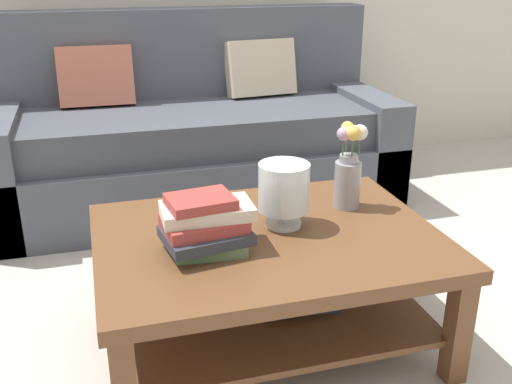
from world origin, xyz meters
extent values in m
plane|color=#B7B2A8|center=(0.00, 0.00, 0.00)|extent=(10.00, 10.00, 0.00)
cube|color=#474C56|center=(-0.03, 0.94, 0.18)|extent=(2.21, 0.90, 0.36)
cube|color=#40444E|center=(-0.03, 0.91, 0.46)|extent=(1.97, 0.74, 0.20)
cube|color=#474C56|center=(-0.03, 1.29, 0.71)|extent=(2.21, 0.20, 0.70)
cube|color=#474C56|center=(-1.04, 0.94, 0.30)|extent=(0.20, 0.90, 0.60)
cube|color=#474C56|center=(0.97, 0.94, 0.30)|extent=(0.20, 0.90, 0.60)
cube|color=#B26651|center=(-0.53, 1.15, 0.72)|extent=(0.40, 0.19, 0.34)
cube|color=beige|center=(0.41, 1.15, 0.72)|extent=(0.42, 0.23, 0.34)
cube|color=brown|center=(-0.03, -0.45, 0.41)|extent=(1.18, 0.88, 0.05)
cube|color=brown|center=(0.50, -0.83, 0.19)|extent=(0.07, 0.07, 0.38)
cube|color=brown|center=(-0.57, -0.06, 0.19)|extent=(0.07, 0.07, 0.38)
cube|color=brown|center=(0.50, -0.06, 0.19)|extent=(0.07, 0.07, 0.38)
cube|color=brown|center=(-0.03, -0.45, 0.14)|extent=(1.06, 0.76, 0.02)
cube|color=#2D333D|center=(0.07, -0.45, 0.17)|extent=(0.31, 0.24, 0.03)
cube|color=beige|center=(0.07, -0.49, 0.20)|extent=(0.29, 0.22, 0.03)
cube|color=#3D6075|center=(0.07, -0.45, 0.24)|extent=(0.30, 0.23, 0.04)
cube|color=#51704C|center=(-0.25, -0.50, 0.45)|extent=(0.24, 0.21, 0.04)
cube|color=#2D333D|center=(-0.26, -0.51, 0.49)|extent=(0.30, 0.24, 0.04)
cube|color=#993833|center=(-0.26, -0.50, 0.53)|extent=(0.27, 0.21, 0.04)
cube|color=beige|center=(-0.25, -0.50, 0.57)|extent=(0.29, 0.17, 0.04)
cube|color=#993833|center=(-0.27, -0.50, 0.61)|extent=(0.22, 0.18, 0.03)
cylinder|color=silver|center=(0.04, -0.39, 0.44)|extent=(0.13, 0.13, 0.02)
cylinder|color=silver|center=(0.04, -0.39, 0.47)|extent=(0.04, 0.04, 0.05)
cylinder|color=silver|center=(0.04, -0.39, 0.58)|extent=(0.18, 0.18, 0.17)
sphere|color=#2D333D|center=(0.02, -0.39, 0.55)|extent=(0.04, 0.04, 0.04)
sphere|color=#2D333D|center=(0.07, -0.38, 0.55)|extent=(0.05, 0.05, 0.05)
cylinder|color=gray|center=(0.33, -0.30, 0.52)|extent=(0.10, 0.10, 0.18)
cylinder|color=gray|center=(0.33, -0.30, 0.63)|extent=(0.07, 0.07, 0.03)
cylinder|color=#426638|center=(0.37, -0.30, 0.68)|extent=(0.01, 0.01, 0.07)
sphere|color=silver|center=(0.37, -0.30, 0.73)|extent=(0.06, 0.06, 0.06)
cylinder|color=#426638|center=(0.33, -0.26, 0.68)|extent=(0.01, 0.01, 0.08)
sphere|color=gold|center=(0.33, -0.26, 0.74)|extent=(0.05, 0.05, 0.05)
cylinder|color=#426638|center=(0.30, -0.30, 0.68)|extent=(0.01, 0.01, 0.07)
sphere|color=#B28CB7|center=(0.30, -0.30, 0.73)|extent=(0.05, 0.05, 0.05)
cylinder|color=#426638|center=(0.33, -0.31, 0.68)|extent=(0.01, 0.01, 0.07)
sphere|color=gold|center=(0.33, -0.31, 0.73)|extent=(0.06, 0.06, 0.06)
camera|label=1|loc=(-0.58, -2.22, 1.33)|focal=41.69mm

